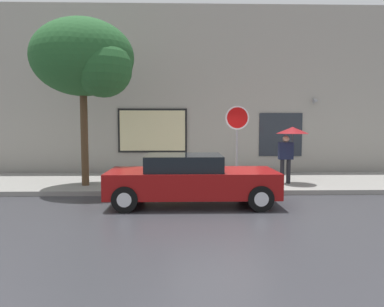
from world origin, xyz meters
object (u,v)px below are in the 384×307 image
pedestrian_with_umbrella (291,138)px  stop_sign (237,130)px  parked_car (191,179)px  street_tree (87,60)px  fire_hydrant (155,174)px

pedestrian_with_umbrella → stop_sign: (-1.85, -0.42, 0.28)m
parked_car → stop_sign: size_ratio=1.72×
street_tree → stop_sign: 5.23m
fire_hydrant → pedestrian_with_umbrella: 4.64m
parked_car → pedestrian_with_umbrella: 4.26m
parked_car → pedestrian_with_umbrella: size_ratio=2.33×
parked_car → fire_hydrant: parked_car is taller
pedestrian_with_umbrella → parked_car: bearing=-144.7°
fire_hydrant → stop_sign: size_ratio=0.32×
pedestrian_with_umbrella → fire_hydrant: bearing=-174.3°
street_tree → stop_sign: street_tree is taller
parked_car → pedestrian_with_umbrella: bearing=35.3°
fire_hydrant → stop_sign: 2.98m
parked_car → fire_hydrant: bearing=119.6°
fire_hydrant → street_tree: 4.17m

